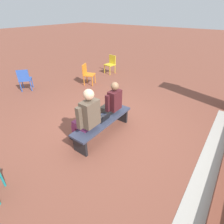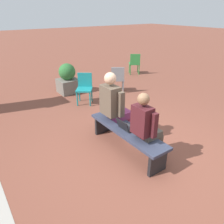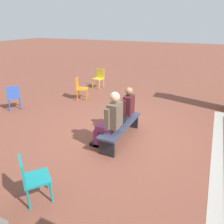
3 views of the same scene
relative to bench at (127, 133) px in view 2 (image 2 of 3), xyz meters
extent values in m
plane|color=brown|center=(-0.27, -0.22, -0.35)|extent=(60.00, 60.00, 0.00)
cube|color=#33384C|center=(0.00, 0.00, 0.07)|extent=(1.80, 0.44, 0.05)
cube|color=black|center=(-0.80, 0.00, -0.15)|extent=(0.06, 0.37, 0.40)
cube|color=black|center=(0.80, 0.00, -0.15)|extent=(0.06, 0.37, 0.40)
cube|color=#4C473D|center=(-0.42, -0.16, 0.15)|extent=(0.30, 0.35, 0.12)
cube|color=#4C473D|center=(-0.50, -0.33, -0.13)|extent=(0.10, 0.11, 0.45)
cube|color=black|center=(-0.50, -0.39, -0.32)|extent=(0.10, 0.21, 0.06)
cube|color=#4C473D|center=(-0.34, -0.33, -0.13)|extent=(0.10, 0.11, 0.45)
cube|color=black|center=(-0.34, -0.39, -0.32)|extent=(0.10, 0.21, 0.06)
cube|color=#47191E|center=(-0.42, 0.04, 0.46)|extent=(0.34, 0.21, 0.50)
cube|color=#195133|center=(-0.42, -0.07, 0.42)|extent=(0.04, 0.01, 0.30)
cube|color=#47191E|center=(-0.63, -0.02, 0.44)|extent=(0.08, 0.09, 0.42)
cube|color=#47191E|center=(-0.21, -0.02, 0.44)|extent=(0.08, 0.09, 0.42)
sphere|color=#8C6647|center=(-0.42, 0.04, 0.83)|extent=(0.19, 0.19, 0.19)
cube|color=#7F2D5B|center=(0.47, -0.18, 0.16)|extent=(0.35, 0.41, 0.14)
cube|color=#7F2D5B|center=(0.37, -0.39, -0.13)|extent=(0.11, 0.12, 0.45)
cube|color=black|center=(0.37, -0.45, -0.32)|extent=(0.11, 0.25, 0.07)
cube|color=#7F2D5B|center=(0.56, -0.39, -0.13)|extent=(0.11, 0.12, 0.45)
cube|color=black|center=(0.56, -0.45, -0.32)|extent=(0.11, 0.25, 0.07)
cube|color=brown|center=(0.47, 0.04, 0.52)|extent=(0.39, 0.25, 0.57)
cube|color=brown|center=(0.22, -0.03, 0.49)|extent=(0.09, 0.10, 0.49)
cube|color=brown|center=(0.71, -0.03, 0.49)|extent=(0.09, 0.10, 0.49)
sphere|color=#DBAD89|center=(0.47, 0.04, 0.95)|extent=(0.23, 0.23, 0.23)
cube|color=black|center=(0.01, -0.04, 0.11)|extent=(0.32, 0.22, 0.02)
cube|color=#2D2D33|center=(0.01, -0.05, 0.12)|extent=(0.29, 0.15, 0.00)
cube|color=black|center=(0.01, 0.10, 0.21)|extent=(0.32, 0.07, 0.19)
cube|color=#33519E|center=(0.01, 0.09, 0.21)|extent=(0.28, 0.06, 0.17)
cube|color=teal|center=(2.46, -0.47, 0.07)|extent=(0.59, 0.59, 0.04)
cube|color=teal|center=(2.61, -0.59, 0.29)|extent=(0.28, 0.34, 0.40)
cylinder|color=teal|center=(2.43, -0.22, -0.15)|extent=(0.04, 0.04, 0.40)
cylinder|color=teal|center=(2.21, -0.50, -0.15)|extent=(0.04, 0.04, 0.40)
cylinder|color=teal|center=(2.71, -0.44, -0.15)|extent=(0.04, 0.04, 0.40)
cylinder|color=teal|center=(2.49, -0.72, -0.15)|extent=(0.04, 0.04, 0.40)
cube|color=#2D893D|center=(4.09, -3.72, 0.07)|extent=(0.58, 0.58, 0.04)
cube|color=#2D893D|center=(3.94, -3.62, 0.29)|extent=(0.25, 0.36, 0.40)
cylinder|color=#2D893D|center=(4.15, -3.97, -0.15)|extent=(0.04, 0.04, 0.40)
cylinder|color=#2D893D|center=(4.34, -3.67, -0.15)|extent=(0.04, 0.04, 0.40)
cylinder|color=#2D893D|center=(3.85, -3.77, -0.15)|extent=(0.04, 0.04, 0.40)
cylinder|color=#2D893D|center=(4.04, -3.47, -0.15)|extent=(0.04, 0.04, 0.40)
cube|color=gray|center=(2.73, -1.83, 0.07)|extent=(0.58, 0.58, 0.04)
cube|color=gray|center=(2.57, -1.72, 0.29)|extent=(0.26, 0.35, 0.40)
cylinder|color=gray|center=(2.78, -2.08, -0.15)|extent=(0.04, 0.04, 0.40)
cylinder|color=gray|center=(2.98, -1.78, -0.15)|extent=(0.04, 0.04, 0.40)
cylinder|color=gray|center=(2.48, -1.88, -0.15)|extent=(0.04, 0.04, 0.40)
cylinder|color=gray|center=(2.68, -1.58, -0.15)|extent=(0.04, 0.04, 0.40)
cube|color=#6B665B|center=(3.57, -0.49, -0.13)|extent=(0.60, 0.60, 0.44)
sphere|color=#2D6B33|center=(3.57, -0.49, 0.33)|extent=(0.52, 0.52, 0.52)
camera|label=1|loc=(2.70, 2.25, 2.39)|focal=28.00mm
camera|label=2|loc=(-2.68, 2.25, 2.08)|focal=35.00mm
camera|label=3|loc=(4.56, 1.88, 2.44)|focal=35.00mm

